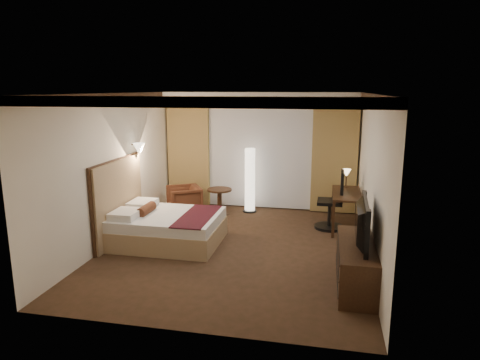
% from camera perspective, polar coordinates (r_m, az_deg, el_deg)
% --- Properties ---
extents(floor, '(4.50, 5.50, 0.01)m').
position_cam_1_polar(floor, '(7.72, -0.60, -8.99)').
color(floor, '#332313').
rests_on(floor, ground).
extents(ceiling, '(4.50, 5.50, 0.01)m').
position_cam_1_polar(ceiling, '(7.20, -0.65, 11.48)').
color(ceiling, white).
rests_on(ceiling, back_wall).
extents(back_wall, '(4.50, 0.02, 2.70)m').
position_cam_1_polar(back_wall, '(10.01, 2.70, 3.89)').
color(back_wall, silver).
rests_on(back_wall, floor).
extents(left_wall, '(0.02, 5.50, 2.70)m').
position_cam_1_polar(left_wall, '(8.11, -16.36, 1.47)').
color(left_wall, silver).
rests_on(left_wall, floor).
extents(right_wall, '(0.02, 5.50, 2.70)m').
position_cam_1_polar(right_wall, '(7.22, 17.12, 0.15)').
color(right_wall, silver).
rests_on(right_wall, floor).
extents(crown_molding, '(4.50, 5.50, 0.12)m').
position_cam_1_polar(crown_molding, '(7.20, -0.65, 11.00)').
color(crown_molding, black).
rests_on(crown_molding, ceiling).
extents(soffit, '(4.50, 0.50, 0.20)m').
position_cam_1_polar(soffit, '(9.66, 2.55, 11.04)').
color(soffit, white).
rests_on(soffit, ceiling).
extents(curtain_sheer, '(2.48, 0.04, 2.45)m').
position_cam_1_polar(curtain_sheer, '(9.94, 2.63, 3.26)').
color(curtain_sheer, silver).
rests_on(curtain_sheer, back_wall).
extents(curtain_left_drape, '(1.00, 0.14, 2.45)m').
position_cam_1_polar(curtain_left_drape, '(10.29, -6.84, 3.48)').
color(curtain_left_drape, '#A9824D').
rests_on(curtain_left_drape, back_wall).
extents(curtain_right_drape, '(1.00, 0.14, 2.45)m').
position_cam_1_polar(curtain_right_drape, '(9.77, 12.48, 2.82)').
color(curtain_right_drape, '#A9824D').
rests_on(curtain_right_drape, back_wall).
extents(wall_sconce, '(0.24, 0.24, 0.24)m').
position_cam_1_polar(wall_sconce, '(8.64, -13.30, 4.08)').
color(wall_sconce, white).
rests_on(wall_sconce, left_wall).
extents(bed, '(1.87, 1.46, 0.55)m').
position_cam_1_polar(bed, '(7.96, -9.53, -6.40)').
color(bed, white).
rests_on(bed, floor).
extents(headboard, '(0.12, 1.76, 1.50)m').
position_cam_1_polar(headboard, '(8.21, -15.83, -2.67)').
color(headboard, tan).
rests_on(headboard, floor).
extents(armchair, '(0.91, 0.93, 0.72)m').
position_cam_1_polar(armchair, '(9.64, -7.47, -2.53)').
color(armchair, '#4D2C17').
rests_on(armchair, floor).
extents(side_table, '(0.55, 0.55, 0.60)m').
position_cam_1_polar(side_table, '(9.55, -2.74, -2.95)').
color(side_table, black).
rests_on(side_table, floor).
extents(floor_lamp, '(0.31, 0.31, 1.48)m').
position_cam_1_polar(floor_lamp, '(9.70, 1.33, -0.02)').
color(floor_lamp, white).
rests_on(floor_lamp, floor).
extents(desk, '(0.55, 1.31, 0.75)m').
position_cam_1_polar(desk, '(8.87, 13.92, -3.99)').
color(desk, black).
rests_on(desk, floor).
extents(desk_lamp, '(0.18, 0.18, 0.34)m').
position_cam_1_polar(desk_lamp, '(9.23, 13.98, 0.13)').
color(desk_lamp, '#FFD899').
rests_on(desk_lamp, desk).
extents(office_chair, '(0.59, 0.59, 1.20)m').
position_cam_1_polar(office_chair, '(8.75, 11.90, -2.58)').
color(office_chair, black).
rests_on(office_chair, floor).
extents(dresser, '(0.50, 1.62, 0.63)m').
position_cam_1_polar(dresser, '(6.45, 15.18, -10.80)').
color(dresser, black).
rests_on(dresser, floor).
extents(television, '(0.71, 1.19, 0.15)m').
position_cam_1_polar(television, '(6.23, 15.24, -5.24)').
color(television, black).
rests_on(television, dresser).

